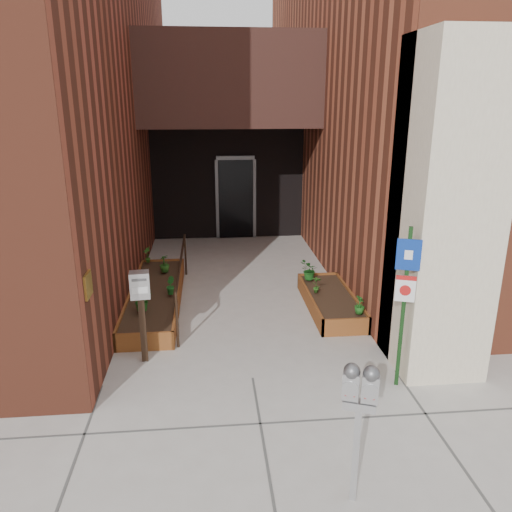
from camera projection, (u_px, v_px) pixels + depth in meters
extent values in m
plane|color=#9E9991|center=(253.00, 378.00, 6.76)|extent=(80.00, 80.00, 0.00)
cube|color=brown|center=(463.00, 41.00, 12.59)|extent=(8.00, 13.70, 10.00)
cube|color=beige|center=(445.00, 212.00, 6.52)|extent=(1.10, 1.20, 4.40)
cube|color=#321816|center=(229.00, 81.00, 11.25)|extent=(4.20, 2.00, 2.00)
cube|color=black|center=(228.00, 182.00, 13.33)|extent=(4.00, 0.30, 3.00)
cube|color=black|center=(236.00, 199.00, 13.32)|extent=(0.90, 0.06, 2.10)
cube|color=#B79338|center=(88.00, 285.00, 5.94)|extent=(0.04, 0.30, 0.30)
cube|color=brown|center=(144.00, 342.00, 7.45)|extent=(0.90, 0.04, 0.30)
cube|color=brown|center=(163.00, 266.00, 10.83)|extent=(0.90, 0.04, 0.30)
cube|color=brown|center=(131.00, 298.00, 9.10)|extent=(0.04, 3.60, 0.30)
cube|color=brown|center=(179.00, 296.00, 9.18)|extent=(0.04, 3.60, 0.30)
cube|color=black|center=(155.00, 298.00, 9.14)|extent=(0.82, 3.52, 0.26)
cube|color=brown|center=(346.00, 327.00, 7.93)|extent=(0.80, 0.04, 0.30)
cube|color=brown|center=(318.00, 280.00, 9.98)|extent=(0.80, 0.04, 0.30)
cube|color=brown|center=(309.00, 302.00, 8.92)|extent=(0.04, 2.20, 0.30)
cube|color=brown|center=(351.00, 300.00, 8.98)|extent=(0.04, 2.20, 0.30)
cube|color=black|center=(330.00, 302.00, 8.96)|extent=(0.72, 2.12, 0.26)
cylinder|color=black|center=(177.00, 320.00, 7.48)|extent=(0.04, 0.04, 0.90)
cylinder|color=black|center=(185.00, 255.00, 10.61)|extent=(0.04, 0.04, 0.90)
cylinder|color=black|center=(181.00, 259.00, 8.92)|extent=(0.04, 3.30, 0.04)
cube|color=#A2A1A4|center=(356.00, 455.00, 4.58)|extent=(0.08, 0.08, 0.99)
cube|color=#A2A1A4|center=(359.00, 405.00, 4.42)|extent=(0.32, 0.22, 0.08)
cube|color=#A2A1A4|center=(351.00, 386.00, 4.39)|extent=(0.17, 0.15, 0.26)
sphere|color=#59595B|center=(352.00, 371.00, 4.34)|extent=(0.15, 0.15, 0.15)
cube|color=white|center=(350.00, 387.00, 4.34)|extent=(0.09, 0.04, 0.05)
cube|color=#B21414|center=(350.00, 395.00, 4.36)|extent=(0.09, 0.04, 0.03)
cube|color=#A2A1A4|center=(370.00, 389.00, 4.35)|extent=(0.17, 0.15, 0.26)
sphere|color=#59595B|center=(372.00, 374.00, 4.30)|extent=(0.15, 0.15, 0.15)
cube|color=white|center=(370.00, 390.00, 4.29)|extent=(0.09, 0.04, 0.05)
cube|color=#B21414|center=(370.00, 398.00, 4.32)|extent=(0.09, 0.04, 0.03)
cube|color=black|center=(403.00, 309.00, 6.30)|extent=(0.06, 0.06, 2.15)
cube|color=navy|center=(409.00, 255.00, 6.05)|extent=(0.28, 0.12, 0.39)
cube|color=white|center=(409.00, 255.00, 6.04)|extent=(0.10, 0.04, 0.12)
cube|color=white|center=(405.00, 289.00, 6.18)|extent=(0.24, 0.10, 0.34)
cube|color=#B21414|center=(406.00, 278.00, 6.13)|extent=(0.23, 0.10, 0.06)
cylinder|color=#B21414|center=(405.00, 290.00, 6.18)|extent=(0.13, 0.06, 0.14)
cube|color=black|center=(143.00, 329.00, 7.08)|extent=(0.10, 0.10, 0.99)
cube|color=silver|center=(140.00, 285.00, 6.88)|extent=(0.29, 0.23, 0.38)
cube|color=#59595B|center=(139.00, 280.00, 6.75)|extent=(0.20, 0.03, 0.04)
cube|color=white|center=(140.00, 291.00, 6.79)|extent=(0.22, 0.03, 0.09)
imported|color=#1B5618|center=(142.00, 300.00, 8.13)|extent=(0.42, 0.42, 0.36)
imported|color=#1A5D1C|center=(170.00, 285.00, 8.83)|extent=(0.21, 0.21, 0.32)
imported|color=#225418|center=(164.00, 263.00, 9.97)|extent=(0.28, 0.28, 0.35)
imported|color=#2B5E1A|center=(147.00, 255.00, 10.53)|extent=(0.25, 0.25, 0.34)
imported|color=#1B5418|center=(360.00, 305.00, 8.03)|extent=(0.22, 0.22, 0.30)
imported|color=#275919|center=(317.00, 284.00, 8.89)|extent=(0.22, 0.22, 0.31)
imported|color=#175017|center=(309.00, 270.00, 9.52)|extent=(0.47, 0.47, 0.37)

